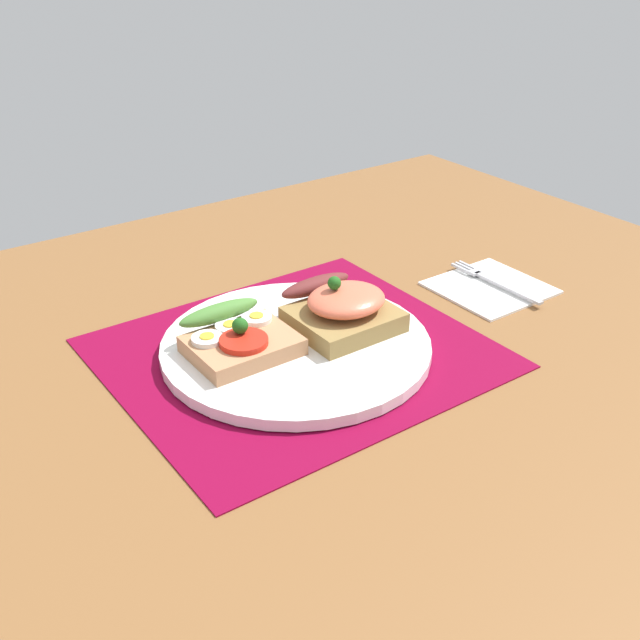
% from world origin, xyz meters
% --- Properties ---
extents(ground_plane, '(1.20, 0.90, 0.03)m').
position_xyz_m(ground_plane, '(0.00, 0.00, -0.02)').
color(ground_plane, brown).
extents(placemat, '(0.37, 0.33, 0.00)m').
position_xyz_m(placemat, '(0.00, 0.00, 0.00)').
color(placemat, maroon).
rests_on(placemat, ground_plane).
extents(plate, '(0.27, 0.27, 0.01)m').
position_xyz_m(plate, '(0.00, 0.00, 0.01)').
color(plate, white).
rests_on(plate, placemat).
extents(sandwich_egg_tomato, '(0.10, 0.10, 0.04)m').
position_xyz_m(sandwich_egg_tomato, '(-0.06, 0.02, 0.03)').
color(sandwich_egg_tomato, tan).
rests_on(sandwich_egg_tomato, plate).
extents(sandwich_salmon, '(0.10, 0.11, 0.06)m').
position_xyz_m(sandwich_salmon, '(0.06, -0.00, 0.04)').
color(sandwich_salmon, olive).
rests_on(sandwich_salmon, plate).
extents(napkin, '(0.12, 0.12, 0.01)m').
position_xyz_m(napkin, '(0.27, -0.01, 0.00)').
color(napkin, white).
rests_on(napkin, ground_plane).
extents(fork, '(0.02, 0.14, 0.00)m').
position_xyz_m(fork, '(0.28, -0.01, 0.01)').
color(fork, '#B7B7BC').
rests_on(fork, napkin).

